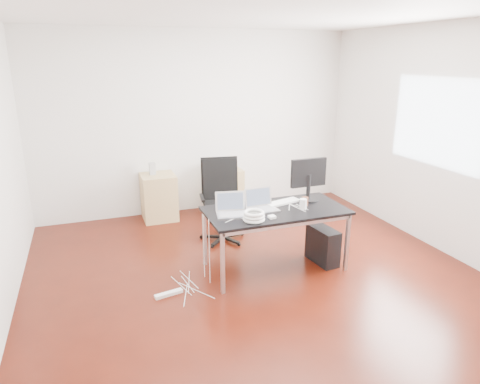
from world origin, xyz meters
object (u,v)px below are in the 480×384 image
object	(u,v)px
filing_cabinet_right	(225,190)
pc_tower	(323,245)
office_chair	(221,196)
filing_cabinet_left	(159,197)
desk	(276,214)

from	to	relation	value
filing_cabinet_right	pc_tower	distance (m)	2.22
office_chair	filing_cabinet_right	bearing A→B (deg)	78.80
office_chair	filing_cabinet_left	distance (m)	1.25
office_chair	pc_tower	world-z (taller)	office_chair
desk	pc_tower	xyz separation A→B (m)	(0.60, -0.07, -0.46)
filing_cabinet_right	pc_tower	size ratio (longest dim) A/B	1.56
filing_cabinet_left	pc_tower	size ratio (longest dim) A/B	1.56
office_chair	filing_cabinet_right	distance (m)	1.11
pc_tower	filing_cabinet_left	bearing A→B (deg)	120.49
office_chair	filing_cabinet_right	world-z (taller)	office_chair
filing_cabinet_left	filing_cabinet_right	distance (m)	1.05
office_chair	filing_cabinet_right	xyz separation A→B (m)	(0.37, 1.02, -0.26)
office_chair	pc_tower	distance (m)	1.50
office_chair	pc_tower	xyz separation A→B (m)	(0.92, -1.13, -0.39)
pc_tower	desk	bearing A→B (deg)	167.28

